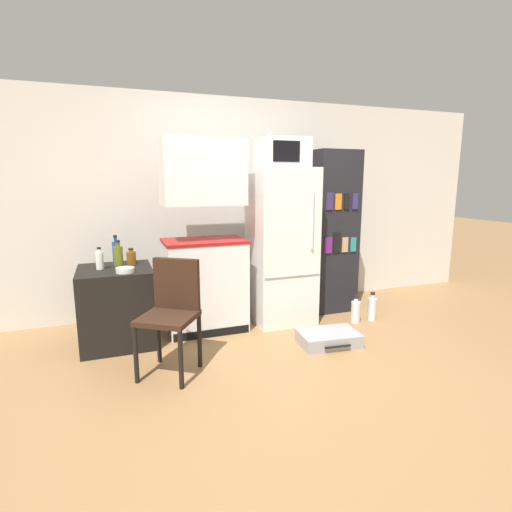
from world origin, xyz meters
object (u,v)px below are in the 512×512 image
(kitchen_hutch, at_px, (204,245))
(suitcase_large_flat, at_px, (329,338))
(water_bottle_middle, at_px, (372,308))
(microwave, at_px, (283,153))
(bottle_milk_white, at_px, (100,260))
(bowl, at_px, (125,270))
(chair, at_px, (172,305))
(bookshelf, at_px, (333,232))
(bottle_amber_beer, at_px, (131,257))
(water_bottle_front, at_px, (356,311))
(side_table, at_px, (117,306))
(bottle_olive_oil, at_px, (119,257))
(refrigerator, at_px, (281,246))
(bottle_blue_soda, at_px, (116,252))

(kitchen_hutch, relative_size, suitcase_large_flat, 3.27)
(water_bottle_middle, bearing_deg, microwave, 159.02)
(kitchen_hutch, height_order, bottle_milk_white, kitchen_hutch)
(bowl, relative_size, chair, 0.17)
(bookshelf, bearing_deg, bowl, -170.92)
(bottle_amber_beer, relative_size, bowl, 0.99)
(bookshelf, bearing_deg, bottle_amber_beer, -179.42)
(microwave, xyz_separation_m, water_bottle_front, (0.72, -0.36, -1.66))
(side_table, distance_m, chair, 0.86)
(bottle_olive_oil, bearing_deg, bowl, -74.74)
(bottle_olive_oil, bearing_deg, refrigerator, 2.82)
(microwave, xyz_separation_m, suitcase_large_flat, (0.15, -0.76, -1.72))
(bowl, bearing_deg, kitchen_hutch, 19.62)
(side_table, bearing_deg, bowl, -66.97)
(water_bottle_front, distance_m, water_bottle_middle, 0.21)
(kitchen_hutch, relative_size, bottle_amber_beer, 12.23)
(side_table, xyz_separation_m, bottle_olive_oil, (0.04, -0.04, 0.47))
(microwave, relative_size, water_bottle_front, 1.64)
(bottle_milk_white, distance_m, water_bottle_middle, 2.83)
(bottle_olive_oil, xyz_separation_m, bottle_milk_white, (-0.16, 0.05, -0.03))
(bottle_olive_oil, relative_size, bottle_milk_white, 1.31)
(bottle_amber_beer, xyz_separation_m, water_bottle_middle, (2.45, -0.46, -0.65))
(refrigerator, bearing_deg, bottle_milk_white, -179.06)
(bowl, bearing_deg, bottle_milk_white, 133.91)
(kitchen_hutch, relative_size, bookshelf, 1.03)
(kitchen_hutch, xyz_separation_m, suitcase_large_flat, (0.98, -0.80, -0.81))
(chair, relative_size, water_bottle_front, 3.04)
(bottle_blue_soda, bearing_deg, side_table, -96.75)
(bottle_blue_soda, height_order, water_bottle_front, bottle_blue_soda)
(bottle_amber_beer, bearing_deg, kitchen_hutch, -5.79)
(kitchen_hutch, xyz_separation_m, water_bottle_middle, (1.76, -0.39, -0.74))
(refrigerator, bearing_deg, water_bottle_middle, -21.06)
(microwave, relative_size, water_bottle_middle, 1.54)
(side_table, height_order, bottle_milk_white, bottle_milk_white)
(bottle_olive_oil, xyz_separation_m, water_bottle_front, (2.36, -0.28, -0.70))
(bottle_blue_soda, bearing_deg, kitchen_hutch, -10.52)
(kitchen_hutch, relative_size, water_bottle_middle, 6.01)
(chair, xyz_separation_m, water_bottle_front, (2.00, 0.42, -0.42))
(bottle_milk_white, relative_size, bowl, 1.29)
(chair, bearing_deg, bowl, 155.10)
(bottle_milk_white, xyz_separation_m, water_bottle_front, (2.52, -0.33, -0.68))
(refrigerator, height_order, suitcase_large_flat, refrigerator)
(refrigerator, xyz_separation_m, water_bottle_middle, (0.93, -0.36, -0.69))
(microwave, relative_size, bottle_olive_oil, 1.83)
(refrigerator, distance_m, bookshelf, 0.72)
(suitcase_large_flat, relative_size, water_bottle_front, 1.96)
(bookshelf, bearing_deg, bottle_milk_white, -176.50)
(refrigerator, relative_size, bottle_olive_oil, 6.18)
(refrigerator, bearing_deg, suitcase_large_flat, -78.72)
(bottle_amber_beer, xyz_separation_m, bowl, (-0.07, -0.34, -0.04))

